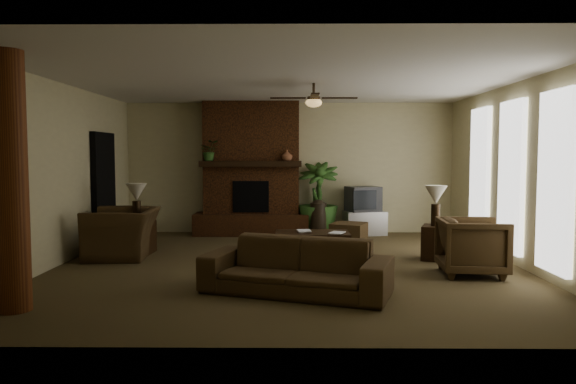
{
  "coord_description": "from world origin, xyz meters",
  "views": [
    {
      "loc": [
        0.09,
        -8.11,
        1.7
      ],
      "look_at": [
        0.0,
        0.4,
        1.1
      ],
      "focal_mm": 33.47,
      "sensor_mm": 36.0,
      "label": 1
    }
  ],
  "objects_px": {
    "log_column": "(10,182)",
    "side_table_left": "(138,237)",
    "ottoman": "(349,234)",
    "floor_plant": "(317,214)",
    "tv_stand": "(365,223)",
    "coffee_table": "(312,236)",
    "sofa": "(296,257)",
    "lamp_right": "(436,198)",
    "side_table_right": "(438,243)",
    "armchair_left": "(123,225)",
    "armchair_right": "(472,244)",
    "floor_vase": "(318,216)",
    "lamp_left": "(136,195)"
  },
  "relations": [
    {
      "from": "log_column",
      "to": "side_table_left",
      "type": "distance_m",
      "value": 3.6
    },
    {
      "from": "ottoman",
      "to": "floor_plant",
      "type": "height_order",
      "value": "floor_plant"
    },
    {
      "from": "tv_stand",
      "to": "coffee_table",
      "type": "bearing_deg",
      "value": -125.03
    },
    {
      "from": "sofa",
      "to": "lamp_right",
      "type": "relative_size",
      "value": 3.5
    },
    {
      "from": "ottoman",
      "to": "side_table_right",
      "type": "bearing_deg",
      "value": -49.13
    },
    {
      "from": "tv_stand",
      "to": "side_table_right",
      "type": "bearing_deg",
      "value": -82.63
    },
    {
      "from": "ottoman",
      "to": "lamp_right",
      "type": "distance_m",
      "value": 2.09
    },
    {
      "from": "ottoman",
      "to": "lamp_right",
      "type": "height_order",
      "value": "lamp_right"
    },
    {
      "from": "log_column",
      "to": "coffee_table",
      "type": "xyz_separation_m",
      "value": [
        3.35,
        2.99,
        -1.03
      ]
    },
    {
      "from": "side_table_left",
      "to": "floor_plant",
      "type": "bearing_deg",
      "value": 34.0
    },
    {
      "from": "log_column",
      "to": "armchair_left",
      "type": "xyz_separation_m",
      "value": [
        0.21,
        3.05,
        -0.86
      ]
    },
    {
      "from": "armchair_right",
      "to": "side_table_right",
      "type": "xyz_separation_m",
      "value": [
        -0.17,
        1.11,
        -0.17
      ]
    },
    {
      "from": "armchair_left",
      "to": "floor_vase",
      "type": "distance_m",
      "value": 4.02
    },
    {
      "from": "log_column",
      "to": "tv_stand",
      "type": "xyz_separation_m",
      "value": [
        4.54,
        5.55,
        -1.15
      ]
    },
    {
      "from": "floor_vase",
      "to": "floor_plant",
      "type": "height_order",
      "value": "floor_plant"
    },
    {
      "from": "lamp_left",
      "to": "lamp_right",
      "type": "relative_size",
      "value": 1.0
    },
    {
      "from": "floor_vase",
      "to": "side_table_left",
      "type": "xyz_separation_m",
      "value": [
        -3.19,
        -1.88,
        -0.16
      ]
    },
    {
      "from": "floor_vase",
      "to": "side_table_left",
      "type": "bearing_deg",
      "value": -149.51
    },
    {
      "from": "log_column",
      "to": "lamp_left",
      "type": "bearing_deg",
      "value": 84.49
    },
    {
      "from": "tv_stand",
      "to": "armchair_right",
      "type": "bearing_deg",
      "value": -85.04
    },
    {
      "from": "sofa",
      "to": "floor_plant",
      "type": "bearing_deg",
      "value": 103.07
    },
    {
      "from": "coffee_table",
      "to": "floor_vase",
      "type": "xyz_separation_m",
      "value": [
        0.21,
        2.29,
        0.06
      ]
    },
    {
      "from": "log_column",
      "to": "armchair_right",
      "type": "distance_m",
      "value": 5.91
    },
    {
      "from": "armchair_left",
      "to": "lamp_left",
      "type": "xyz_separation_m",
      "value": [
        0.12,
        0.41,
        0.46
      ]
    },
    {
      "from": "armchair_right",
      "to": "lamp_left",
      "type": "distance_m",
      "value": 5.51
    },
    {
      "from": "floor_vase",
      "to": "side_table_left",
      "type": "height_order",
      "value": "floor_vase"
    },
    {
      "from": "side_table_left",
      "to": "lamp_right",
      "type": "distance_m",
      "value": 5.04
    },
    {
      "from": "log_column",
      "to": "coffee_table",
      "type": "relative_size",
      "value": 2.33
    },
    {
      "from": "floor_plant",
      "to": "side_table_right",
      "type": "xyz_separation_m",
      "value": [
        1.83,
        -2.67,
        -0.16
      ]
    },
    {
      "from": "floor_plant",
      "to": "lamp_right",
      "type": "relative_size",
      "value": 2.36
    },
    {
      "from": "tv_stand",
      "to": "side_table_left",
      "type": "height_order",
      "value": "side_table_left"
    },
    {
      "from": "armchair_left",
      "to": "lamp_left",
      "type": "bearing_deg",
      "value": 158.62
    },
    {
      "from": "tv_stand",
      "to": "lamp_right",
      "type": "distance_m",
      "value": 2.87
    },
    {
      "from": "coffee_table",
      "to": "tv_stand",
      "type": "height_order",
      "value": "tv_stand"
    },
    {
      "from": "sofa",
      "to": "coffee_table",
      "type": "bearing_deg",
      "value": 101.61
    },
    {
      "from": "coffee_table",
      "to": "floor_vase",
      "type": "distance_m",
      "value": 2.3
    },
    {
      "from": "armchair_left",
      "to": "coffee_table",
      "type": "bearing_deg",
      "value": 83.97
    },
    {
      "from": "armchair_right",
      "to": "tv_stand",
      "type": "relative_size",
      "value": 1.05
    },
    {
      "from": "ottoman",
      "to": "log_column",
      "type": "bearing_deg",
      "value": -133.03
    },
    {
      "from": "armchair_left",
      "to": "lamp_right",
      "type": "xyz_separation_m",
      "value": [
        5.11,
        -0.17,
        0.46
      ]
    },
    {
      "from": "floor_plant",
      "to": "side_table_right",
      "type": "distance_m",
      "value": 3.24
    },
    {
      "from": "armchair_left",
      "to": "lamp_right",
      "type": "relative_size",
      "value": 1.89
    },
    {
      "from": "sofa",
      "to": "coffee_table",
      "type": "relative_size",
      "value": 1.89
    },
    {
      "from": "log_column",
      "to": "side_table_right",
      "type": "height_order",
      "value": "log_column"
    },
    {
      "from": "log_column",
      "to": "lamp_right",
      "type": "height_order",
      "value": "log_column"
    },
    {
      "from": "coffee_table",
      "to": "lamp_right",
      "type": "bearing_deg",
      "value": -2.88
    },
    {
      "from": "ottoman",
      "to": "sofa",
      "type": "bearing_deg",
      "value": -105.74
    },
    {
      "from": "lamp_right",
      "to": "side_table_right",
      "type": "bearing_deg",
      "value": -7.0
    },
    {
      "from": "log_column",
      "to": "floor_plant",
      "type": "xyz_separation_m",
      "value": [
        3.54,
        5.55,
        -0.97
      ]
    },
    {
      "from": "coffee_table",
      "to": "floor_plant",
      "type": "xyz_separation_m",
      "value": [
        0.2,
        2.56,
        0.06
      ]
    }
  ]
}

